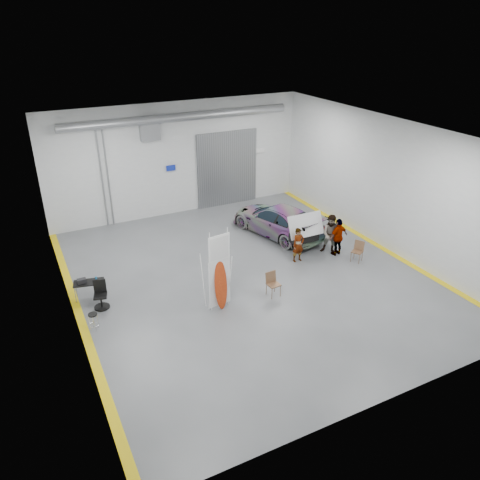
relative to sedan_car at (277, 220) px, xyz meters
name	(u,v)px	position (x,y,z in m)	size (l,w,h in m)	color
ground	(248,276)	(-3.24, -3.09, -0.75)	(16.00, 16.00, 0.00)	#575A5E
room_shell	(230,168)	(-3.00, -0.87, 3.33)	(14.02, 16.18, 6.01)	silver
sedan_car	(277,220)	(0.00, 0.00, 0.00)	(2.10, 5.15, 1.49)	silver
person_a	(298,245)	(-0.65, -2.87, 0.04)	(0.57, 0.38, 1.58)	#875849
person_b	(332,234)	(1.14, -2.87, 0.18)	(0.91, 0.70, 1.86)	slate
person_c	(338,237)	(1.30, -3.16, 0.14)	(1.02, 0.42, 1.77)	brown
surfboard_display	(219,278)	(-5.28, -4.70, 0.55)	(0.90, 0.32, 3.19)	white
folding_chair_near	(273,289)	(-3.06, -4.85, -0.44)	(0.49, 0.51, 0.97)	brown
folding_chair_far	(356,255)	(1.67, -4.08, -0.45)	(0.59, 0.72, 0.94)	brown
shop_stool	(94,322)	(-9.75, -3.97, -0.42)	(0.34, 0.34, 0.66)	black
work_table	(87,282)	(-9.54, -1.82, -0.04)	(1.23, 0.80, 0.92)	gray
office_chair	(100,296)	(-9.24, -2.65, -0.27)	(0.58, 0.61, 1.08)	black
trunk_lid	(305,223)	(0.00, -2.32, 0.77)	(1.74, 1.06, 0.04)	silver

